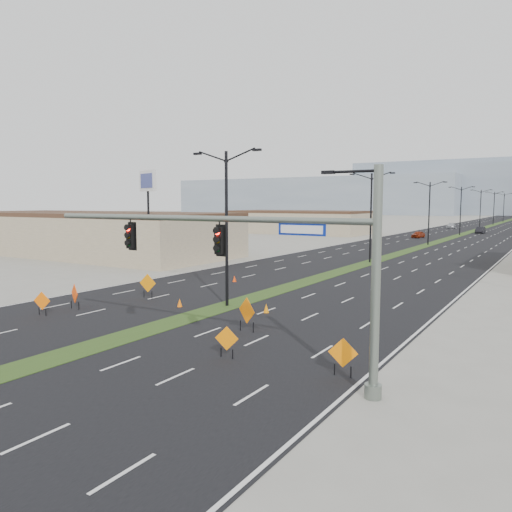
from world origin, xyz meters
The scene contains 29 objects.
ground centered at (0.00, 0.00, 0.00)m, with size 600.00×600.00×0.00m, color gray.
road_surface centered at (0.00, 100.00, 0.00)m, with size 25.00×400.00×0.02m, color black.
median_strip centered at (0.00, 100.00, 0.00)m, with size 2.00×400.00×0.04m, color #2B3F16.
building_sw_near centered at (-35.00, 30.00, 2.50)m, with size 40.00×16.00×5.00m, color tan.
building_sw_far centered at (-32.00, 85.00, 2.25)m, with size 30.00×14.00×4.50m, color tan.
mesa_west centered at (-120.00, 280.00, 11.00)m, with size 180.00×50.00×22.00m, color gray.
mesa_backdrop centered at (-30.00, 320.00, 16.00)m, with size 140.00×50.00×32.00m, color gray.
signal_mast centered at (8.56, 2.00, 4.79)m, with size 16.30×0.60×8.00m.
streetlight_0 centered at (0.00, 12.00, 5.42)m, with size 5.15×0.24×10.02m.
streetlight_1 centered at (0.00, 40.00, 5.42)m, with size 5.15×0.24×10.02m.
streetlight_2 centered at (0.00, 68.00, 5.42)m, with size 5.15×0.24×10.02m.
streetlight_3 centered at (0.00, 96.00, 5.42)m, with size 5.15×0.24×10.02m.
streetlight_4 centered at (0.00, 124.00, 5.42)m, with size 5.15×0.24×10.02m.
streetlight_5 centered at (0.00, 152.00, 5.42)m, with size 5.15×0.24×10.02m.
streetlight_6 centered at (0.00, 180.00, 5.42)m, with size 5.15×0.24×10.02m.
car_left centered at (-5.38, 83.56, 0.65)m, with size 1.55×3.84×1.31m, color maroon.
car_mid centered at (2.81, 104.69, 0.73)m, with size 1.55×4.44×1.46m, color black.
car_far centered at (-6.97, 124.48, 0.69)m, with size 1.94×4.76×1.38m, color #A5A9AF.
construction_sign_0 centered at (-7.68, 6.13, 0.95)m, with size 1.14×0.50×1.62m.
construction_sign_1 centered at (-7.80, 3.88, 0.85)m, with size 1.05×0.40×1.46m.
construction_sign_2 centered at (-6.36, 11.30, 1.03)m, with size 1.29×0.29×1.74m.
construction_sign_3 centered at (4.65, 7.19, 1.08)m, with size 1.29×0.56×1.83m.
construction_sign_4 centered at (6.32, 3.00, 0.82)m, with size 1.03×0.36×1.41m.
construction_sign_5 centered at (11.50, 3.45, 0.91)m, with size 1.14×0.30×1.55m.
cone_0 centered at (-2.45, 10.14, 0.28)m, with size 0.34×0.34×0.56m, color #FC6905.
cone_1 centered at (1.81, 11.69, 0.34)m, with size 0.40×0.40×0.67m, color #DE6404.
cone_2 centered at (3.21, 11.62, 0.29)m, with size 0.35×0.35×0.58m, color orange.
cone_3 centered at (-5.25, 20.56, 0.28)m, with size 0.33×0.33×0.55m, color #FF3C05.
pole_sign_west centered at (-20.00, 25.67, 8.38)m, with size 3.26×1.43×10.21m.
Camera 1 is at (18.53, -14.28, 6.74)m, focal length 35.00 mm.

